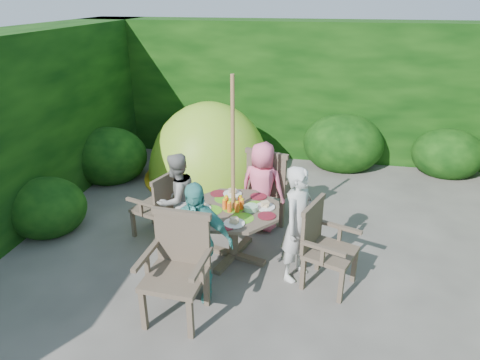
% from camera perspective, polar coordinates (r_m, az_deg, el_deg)
% --- Properties ---
extents(ground, '(60.00, 60.00, 0.00)m').
position_cam_1_polar(ground, '(5.21, 7.24, -11.09)').
color(ground, '#4D4A45').
rests_on(ground, ground).
extents(hedge_enclosure, '(9.00, 9.00, 2.50)m').
position_cam_1_polar(hedge_enclosure, '(5.87, 8.91, 6.54)').
color(hedge_enclosure, black).
rests_on(hedge_enclosure, ground).
extents(patio_table, '(1.42, 1.42, 0.80)m').
position_cam_1_polar(patio_table, '(5.01, -0.85, -4.84)').
color(patio_table, '#42372B').
rests_on(patio_table, ground).
extents(parasol_pole, '(0.05, 0.05, 2.20)m').
position_cam_1_polar(parasol_pole, '(4.78, -0.93, 0.85)').
color(parasol_pole, olive).
rests_on(parasol_pole, ground).
extents(garden_chair_right, '(0.64, 0.68, 0.91)m').
position_cam_1_polar(garden_chair_right, '(4.70, 11.14, -8.47)').
color(garden_chair_right, '#42372B').
rests_on(garden_chair_right, ground).
extents(garden_chair_left, '(0.59, 0.63, 0.85)m').
position_cam_1_polar(garden_chair_left, '(5.61, -10.87, -3.20)').
color(garden_chair_left, '#42372B').
rests_on(garden_chair_left, ground).
extents(garden_chair_back, '(0.75, 0.70, 1.03)m').
position_cam_1_polar(garden_chair_back, '(5.90, 4.14, -0.43)').
color(garden_chair_back, '#42372B').
rests_on(garden_chair_back, ground).
extents(garden_chair_front, '(0.63, 0.57, 1.01)m').
position_cam_1_polar(garden_chair_front, '(4.25, -8.30, -11.24)').
color(garden_chair_front, '#42372B').
rests_on(garden_chair_front, ground).
extents(child_right, '(0.50, 0.57, 1.33)m').
position_cam_1_polar(child_right, '(4.68, 7.79, -5.87)').
color(child_right, silver).
rests_on(child_right, ground).
extents(child_left, '(0.67, 0.73, 1.19)m').
position_cam_1_polar(child_left, '(5.38, -8.41, -2.55)').
color(child_left, gray).
rests_on(child_left, ground).
extents(child_back, '(0.67, 0.51, 1.22)m').
position_cam_1_polar(child_back, '(5.63, 2.98, -0.93)').
color(child_back, '#F7668B').
rests_on(child_back, ground).
extents(child_front, '(0.78, 0.36, 1.31)m').
position_cam_1_polar(child_front, '(4.38, -5.94, -8.19)').
color(child_front, teal).
rests_on(child_front, ground).
extents(dome_tent, '(2.40, 2.40, 2.60)m').
position_cam_1_polar(dome_tent, '(7.53, -4.00, 0.55)').
color(dome_tent, '#8CC125').
rests_on(dome_tent, ground).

